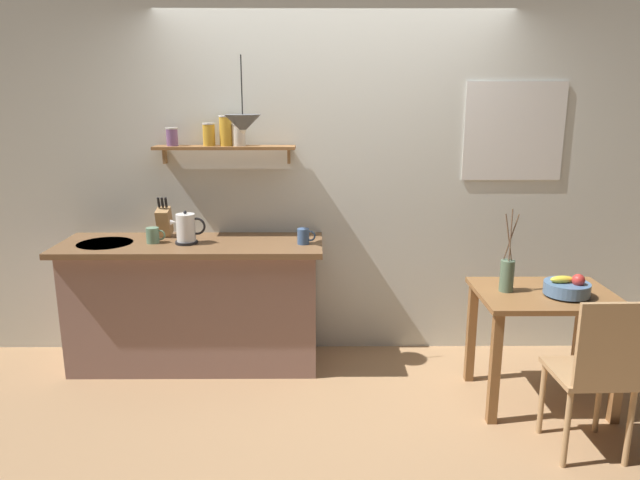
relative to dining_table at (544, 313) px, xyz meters
name	(u,v)px	position (x,y,z in m)	size (l,w,h in m)	color
ground_plane	(335,383)	(-1.30, 0.23, -0.59)	(14.00, 14.00, 0.00)	#A87F56
back_wall	(361,174)	(-1.09, 0.88, 0.76)	(6.80, 0.11, 2.70)	silver
kitchen_counter	(195,303)	(-2.30, 0.55, -0.13)	(1.83, 0.63, 0.92)	gray
wall_shelf	(220,140)	(-2.10, 0.72, 1.02)	(0.99, 0.20, 0.34)	brown
dining_table	(544,313)	(0.00, 0.00, 0.00)	(0.84, 0.64, 0.73)	brown
dining_chair_near	(596,369)	(0.05, -0.62, -0.07)	(0.40, 0.40, 0.93)	tan
fruit_bowl	(567,287)	(0.10, -0.07, 0.20)	(0.27, 0.27, 0.15)	#51759E
twig_vase	(507,274)	(-0.24, 0.02, 0.25)	(0.09, 0.09, 0.52)	#567056
electric_kettle	(186,229)	(-2.32, 0.50, 0.43)	(0.24, 0.15, 0.23)	black
knife_block	(164,221)	(-2.52, 0.70, 0.44)	(0.09, 0.16, 0.29)	tan
coffee_mug_by_sink	(153,235)	(-2.55, 0.51, 0.38)	(0.13, 0.09, 0.11)	slate
coffee_mug_spare	(304,236)	(-1.51, 0.48, 0.38)	(0.13, 0.08, 0.11)	#3D5B89
pendant_lamp	(243,124)	(-1.90, 0.40, 1.15)	(0.24, 0.24, 0.49)	black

